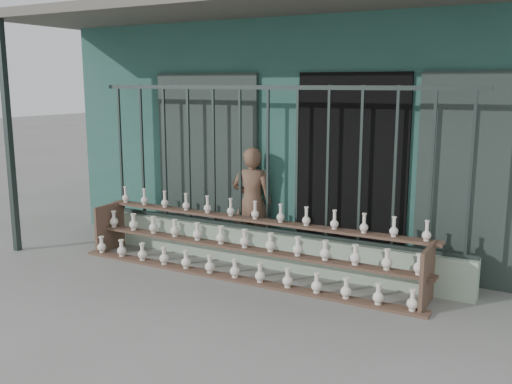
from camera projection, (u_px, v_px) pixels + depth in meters
The scene contains 6 objects.
ground at pixel (211, 299), 6.08m from camera, with size 60.00×60.00×0.00m, color slate.
workshop_building at pixel (350, 123), 9.42m from camera, with size 7.40×6.60×3.21m.
parapet_wall at pixel (267, 249), 7.16m from camera, with size 5.00×0.20×0.45m, color #A0B89E.
security_fence at pixel (268, 160), 6.95m from camera, with size 5.00×0.04×1.80m.
shelf_rack at pixel (244, 245), 6.82m from camera, with size 4.50×0.68×0.85m.
elderly_woman at pixel (252, 202), 7.50m from camera, with size 0.53×0.35×1.46m, color brown.
Camera 1 is at (3.19, -4.82, 2.27)m, focal length 40.00 mm.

